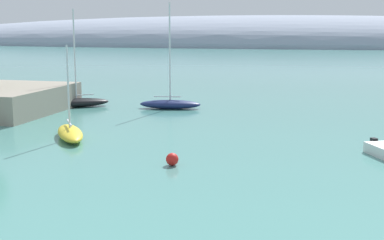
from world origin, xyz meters
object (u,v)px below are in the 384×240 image
Objects in this scene: sailboat_black_outer_mooring at (76,102)px; sailboat_yellow_end_of_line at (70,133)px; mooring_buoy_red at (172,159)px; sailboat_navy_mid_mooring at (170,103)px.

sailboat_black_outer_mooring reaches higher than sailboat_yellow_end_of_line.
mooring_buoy_red is at bearing 96.69° from sailboat_black_outer_mooring.
sailboat_yellow_end_of_line is 9.05× the size of mooring_buoy_red.
sailboat_black_outer_mooring is at bearing 129.02° from mooring_buoy_red.
sailboat_navy_mid_mooring is 16.61m from sailboat_yellow_end_of_line.
sailboat_black_outer_mooring is at bearing 171.42° from sailboat_yellow_end_of_line.
mooring_buoy_red is (6.65, -21.93, -0.19)m from sailboat_navy_mid_mooring.
sailboat_black_outer_mooring reaches higher than mooring_buoy_red.
sailboat_navy_mid_mooring is at bearing 106.87° from mooring_buoy_red.
sailboat_black_outer_mooring is 1.45× the size of sailboat_yellow_end_of_line.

